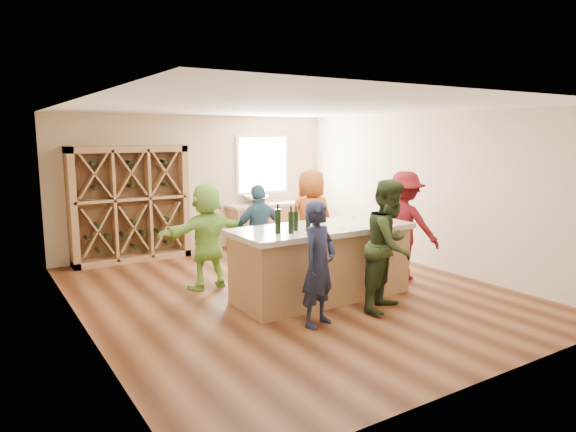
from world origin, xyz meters
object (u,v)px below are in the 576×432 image
wine_bottle_c (296,221)px  person_far_left (207,236)px  sink (257,200)px  wine_bottle_e (314,219)px  wine_bottle_a (278,221)px  person_near_left (319,264)px  wine_bottle_b (291,223)px  tasting_counter_base (322,265)px  wine_rack (130,204)px  person_near_right (390,245)px  person_far_mid (260,233)px  person_server (404,226)px  person_far_right (311,221)px  wine_bottle_d (308,221)px

wine_bottle_c → person_far_left: (-0.70, 1.46, -0.38)m
sink → wine_bottle_e: bearing=-107.3°
wine_bottle_a → person_near_left: size_ratio=0.21×
sink → wine_bottle_b: 4.25m
tasting_counter_base → person_far_left: person_far_left is taller
wine_bottle_b → person_far_left: (-0.54, 1.59, -0.39)m
wine_rack → person_far_left: (0.53, -2.39, -0.26)m
person_near_right → person_far_mid: 2.36m
sink → person_server: (0.80, -3.61, -0.11)m
wine_bottle_c → sink: bearing=68.8°
wine_rack → person_far_right: wine_rack is taller
wine_rack → wine_bottle_a: 4.00m
wine_bottle_c → wine_bottle_e: wine_bottle_e is taller
wine_rack → person_near_left: wine_rack is taller
person_near_left → person_far_mid: 2.23m
person_near_right → person_server: 1.63m
tasting_counter_base → person_near_left: person_near_left is taller
wine_rack → wine_bottle_c: size_ratio=7.99×
tasting_counter_base → wine_rack: bearing=115.0°
person_near_right → person_far_right: 2.22m
wine_bottle_a → person_server: (2.59, 0.22, -0.34)m
person_near_left → person_server: (2.45, 0.99, 0.11)m
wine_bottle_d → person_near_right: (0.87, -0.71, -0.32)m
person_near_left → person_far_left: 2.33m
tasting_counter_base → person_near_right: 1.12m
person_far_mid → person_far_right: (1.02, -0.01, 0.11)m
tasting_counter_base → wine_bottle_c: bearing=-169.9°
wine_bottle_b → person_far_mid: (0.36, 1.52, -0.43)m
person_near_left → person_server: bearing=0.8°
wine_bottle_d → wine_bottle_b: bearing=-179.1°
person_near_right → person_server: (1.28, 1.01, -0.00)m
tasting_counter_base → wine_bottle_b: (-0.68, -0.22, 0.73)m
wine_bottle_b → wine_bottle_d: bearing=0.9°
wine_bottle_e → person_far_left: (-0.97, 1.54, -0.39)m
person_far_right → wine_bottle_e: bearing=62.0°
person_far_mid → wine_bottle_c: bearing=85.2°
wine_rack → person_near_right: size_ratio=1.21×
person_far_mid → wine_rack: bearing=-56.9°
sink → wine_bottle_b: size_ratio=1.82×
person_far_mid → tasting_counter_base: bearing=107.3°
wine_bottle_e → person_far_left: size_ratio=0.18×
wine_bottle_a → wine_bottle_e: size_ratio=1.12×
person_far_mid → person_near_left: bearing=83.4°
wine_rack → wine_bottle_e: size_ratio=7.46×
wine_rack → person_near_right: 5.19m
wine_bottle_e → wine_bottle_d: bearing=-160.9°
wine_rack → person_far_right: (2.45, -2.48, -0.19)m
wine_bottle_a → wine_bottle_c: size_ratio=1.21×
person_far_left → tasting_counter_base: bearing=126.4°
tasting_counter_base → wine_bottle_c: (-0.52, -0.09, 0.72)m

